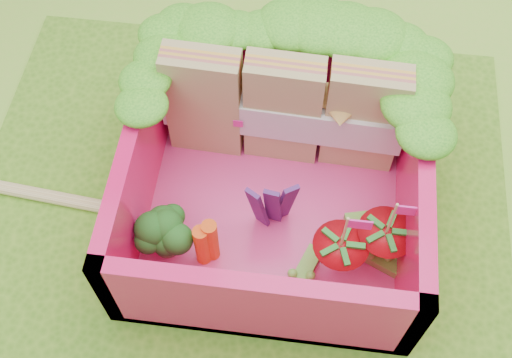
{
  "coord_description": "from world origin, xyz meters",
  "views": [
    {
      "loc": [
        0.27,
        -1.31,
        2.77
      ],
      "look_at": [
        0.09,
        0.18,
        0.28
      ],
      "focal_mm": 45.0,
      "sensor_mm": 36.0,
      "label": 1
    }
  ],
  "objects": [
    {
      "name": "ground",
      "position": [
        0.0,
        0.0,
        0.0
      ],
      "size": [
        14.0,
        14.0,
        0.0
      ],
      "primitive_type": "plane",
      "color": "#8CD43B",
      "rests_on": "ground"
    },
    {
      "name": "placemat",
      "position": [
        0.0,
        0.0,
        0.01
      ],
      "size": [
        2.6,
        2.6,
        0.03
      ],
      "primitive_type": "cube",
      "color": "#519020",
      "rests_on": "ground"
    },
    {
      "name": "bento_floor",
      "position": [
        0.17,
        0.18,
        0.06
      ],
      "size": [
        1.3,
        1.3,
        0.05
      ],
      "primitive_type": "cube",
      "color": "#E43A85",
      "rests_on": "placemat"
    },
    {
      "name": "bento_box",
      "position": [
        0.17,
        0.18,
        0.31
      ],
      "size": [
        1.3,
        1.3,
        0.55
      ],
      "color": "#F2145D",
      "rests_on": "placemat"
    },
    {
      "name": "lettuce_ruffle",
      "position": [
        0.17,
        0.66,
        0.64
      ],
      "size": [
        1.43,
        0.77,
        0.11
      ],
      "color": "#218718",
      "rests_on": "bento_box"
    },
    {
      "name": "sandwich_stack",
      "position": [
        0.18,
        0.51,
        0.39
      ],
      "size": [
        1.13,
        0.21,
        0.62
      ],
      "color": "tan",
      "rests_on": "bento_floor"
    },
    {
      "name": "broccoli",
      "position": [
        -0.29,
        -0.11,
        0.25
      ],
      "size": [
        0.34,
        0.34,
        0.24
      ],
      "color": "#5D8F45",
      "rests_on": "bento_floor"
    },
    {
      "name": "carrot_sticks",
      "position": [
        -0.09,
        -0.13,
        0.22
      ],
      "size": [
        0.1,
        0.09,
        0.28
      ],
      "color": "orange",
      "rests_on": "bento_floor"
    },
    {
      "name": "purple_wedges",
      "position": [
        0.17,
        0.06,
        0.27
      ],
      "size": [
        0.19,
        0.09,
        0.38
      ],
      "color": "#501B60",
      "rests_on": "bento_floor"
    },
    {
      "name": "strawberry_left",
      "position": [
        0.48,
        -0.12,
        0.21
      ],
      "size": [
        0.24,
        0.24,
        0.48
      ],
      "color": "red",
      "rests_on": "bento_floor"
    },
    {
      "name": "strawberry_right",
      "position": [
        0.67,
        -0.04,
        0.21
      ],
      "size": [
        0.25,
        0.25,
        0.49
      ],
      "color": "red",
      "rests_on": "bento_floor"
    },
    {
      "name": "snap_peas",
      "position": [
        0.56,
        -0.04,
        0.11
      ],
      "size": [
        0.59,
        0.58,
        0.05
      ],
      "color": "#61A433",
      "rests_on": "bento_floor"
    },
    {
      "name": "chopsticks",
      "position": [
        -0.88,
        0.09,
        0.05
      ],
      "size": [
        2.34,
        0.26,
        0.05
      ],
      "color": "tan",
      "rests_on": "placemat"
    }
  ]
}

